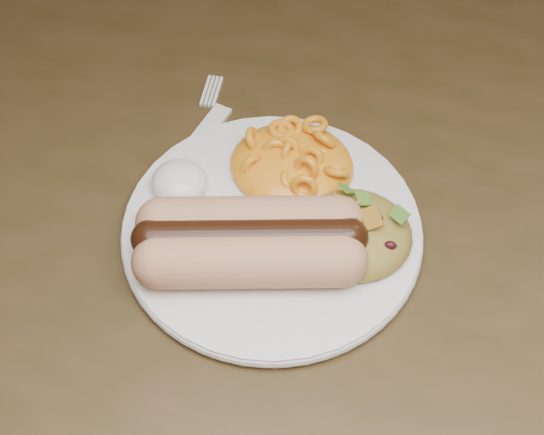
# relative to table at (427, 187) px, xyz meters

# --- Properties ---
(table) EXTENTS (1.60, 0.90, 0.75)m
(table) POSITION_rel_table_xyz_m (0.00, 0.00, 0.00)
(table) COLOR #412E19
(table) RESTS_ON floor
(plate) EXTENTS (0.28, 0.28, 0.01)m
(plate) POSITION_rel_table_xyz_m (-0.12, -0.14, 0.10)
(plate) COLOR white
(plate) RESTS_ON table
(hotdog) EXTENTS (0.14, 0.09, 0.04)m
(hotdog) POSITION_rel_table_xyz_m (-0.13, -0.17, 0.12)
(hotdog) COLOR #E7A373
(hotdog) RESTS_ON plate
(mac_and_cheese) EXTENTS (0.11, 0.10, 0.04)m
(mac_and_cheese) POSITION_rel_table_xyz_m (-0.11, -0.09, 0.12)
(mac_and_cheese) COLOR yellow
(mac_and_cheese) RESTS_ON plate
(sour_cream) EXTENTS (0.05, 0.05, 0.03)m
(sour_cream) POSITION_rel_table_xyz_m (-0.19, -0.12, 0.12)
(sour_cream) COLOR white
(sour_cream) RESTS_ON plate
(taco_salad) EXTENTS (0.08, 0.08, 0.04)m
(taco_salad) POSITION_rel_table_xyz_m (-0.06, -0.15, 0.12)
(taco_salad) COLOR #AC4D1E
(taco_salad) RESTS_ON plate
(fork) EXTENTS (0.07, 0.15, 0.00)m
(fork) POSITION_rel_table_xyz_m (-0.20, -0.07, 0.09)
(fork) COLOR white
(fork) RESTS_ON table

